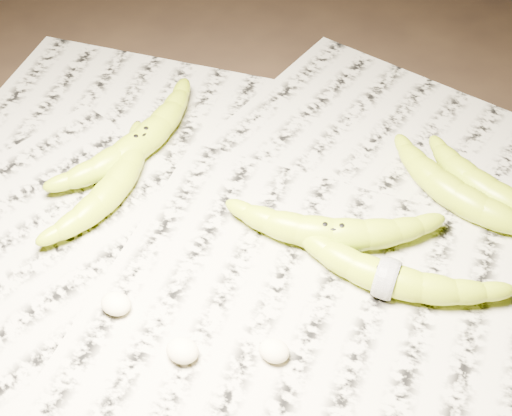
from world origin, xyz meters
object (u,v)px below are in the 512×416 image
at_px(banana_left_a, 141,140).
at_px(banana_center, 333,232).
at_px(banana_taped, 387,276).
at_px(banana_left_b, 114,185).
at_px(banana_upper_a, 458,194).
at_px(banana_upper_b, 491,191).

xyz_separation_m(banana_left_a, banana_center, (0.26, -0.05, -0.00)).
bearing_deg(banana_left_a, banana_taped, -90.13).
height_order(banana_left_a, banana_left_b, banana_left_a).
bearing_deg(banana_taped, banana_left_a, 165.94).
bearing_deg(banana_left_b, banana_upper_a, -68.14).
height_order(banana_left_a, banana_upper_b, banana_left_a).
xyz_separation_m(banana_left_b, banana_upper_b, (0.40, 0.16, 0.00)).
relative_size(banana_center, banana_taped, 0.97).
bearing_deg(banana_taped, banana_upper_a, 73.52).
relative_size(banana_left_b, banana_center, 0.88).
relative_size(banana_left_a, banana_left_b, 1.19).
distance_m(banana_left_a, banana_upper_a, 0.38).
xyz_separation_m(banana_taped, banana_upper_b, (0.08, 0.16, 0.00)).
bearing_deg(banana_left_b, banana_left_a, 6.91).
relative_size(banana_center, banana_upper_a, 1.08).
relative_size(banana_left_a, banana_center, 1.05).
distance_m(banana_taped, banana_upper_a, 0.15).
height_order(banana_left_a, banana_upper_a, banana_left_a).
xyz_separation_m(banana_center, banana_upper_a, (0.11, 0.11, -0.00)).
height_order(banana_left_b, banana_upper_a, banana_upper_a).
bearing_deg(banana_left_b, banana_upper_b, -67.22).
bearing_deg(banana_taped, banana_left_b, 179.04).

